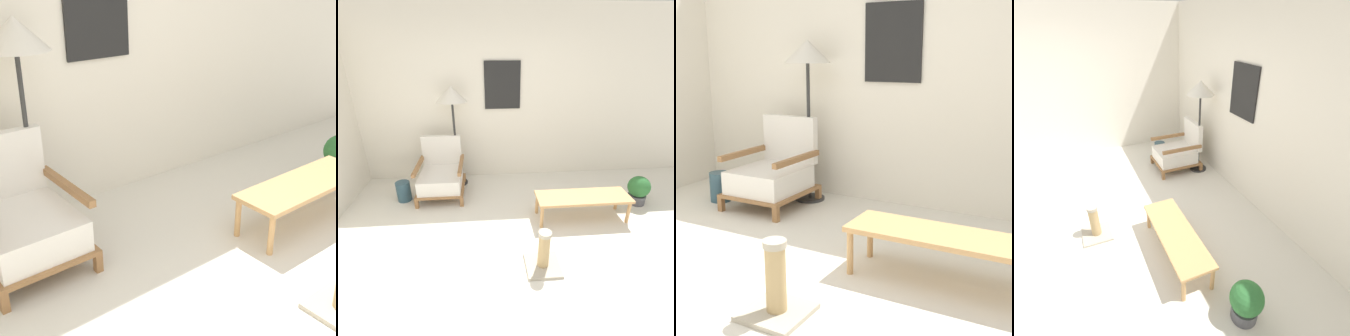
% 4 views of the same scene
% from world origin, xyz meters
% --- Properties ---
extents(wall_back, '(8.00, 0.09, 2.70)m').
position_xyz_m(wall_back, '(-0.00, 2.42, 1.35)').
color(wall_back, silver).
rests_on(wall_back, ground_plane).
extents(armchair, '(0.68, 0.77, 0.85)m').
position_xyz_m(armchair, '(-0.99, 1.80, 0.32)').
color(armchair, olive).
rests_on(armchair, ground_plane).
extents(floor_lamp, '(0.45, 0.45, 1.59)m').
position_xyz_m(floor_lamp, '(-0.77, 2.11, 1.38)').
color(floor_lamp, '#2D2D2D').
rests_on(floor_lamp, ground_plane).
extents(coffee_table, '(1.22, 0.40, 0.34)m').
position_xyz_m(coffee_table, '(0.94, 0.97, 0.30)').
color(coffee_table, tan).
rests_on(coffee_table, ground_plane).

